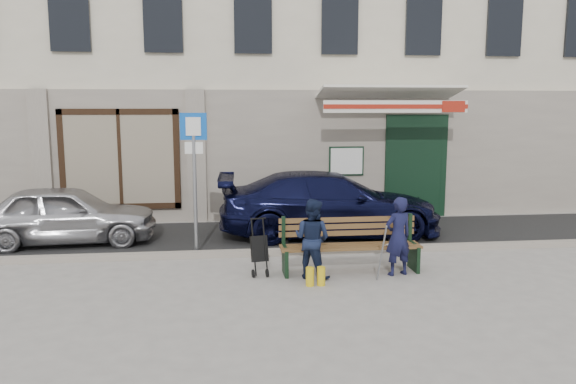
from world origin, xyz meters
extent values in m
plane|color=#9E9991|center=(0.00, 0.00, 0.00)|extent=(80.00, 80.00, 0.00)
cube|color=#282828|center=(0.00, 3.10, 0.01)|extent=(60.00, 3.20, 0.01)
cube|color=#9E9384|center=(0.00, 1.50, 0.06)|extent=(60.00, 0.18, 0.12)
cube|color=beige|center=(0.00, 8.50, 5.00)|extent=(20.00, 7.00, 10.00)
cube|color=#9E9384|center=(0.00, 4.96, 1.60)|extent=(20.00, 0.12, 3.20)
cube|color=maroon|center=(-3.20, 5.02, 1.55)|extent=(2.50, 0.12, 2.00)
cube|color=black|center=(4.10, 4.88, 1.30)|extent=(1.60, 0.10, 2.60)
cube|color=black|center=(4.10, 5.35, 1.20)|extent=(1.25, 0.90, 2.40)
cube|color=white|center=(2.30, 4.85, 1.45)|extent=(0.80, 0.03, 0.65)
cube|color=white|center=(3.20, 4.62, 3.08)|extent=(3.40, 1.72, 0.42)
cube|color=white|center=(3.20, 3.77, 2.80)|extent=(3.40, 0.05, 0.28)
cube|color=#A02113|center=(3.20, 3.74, 2.80)|extent=(3.40, 0.02, 0.10)
imported|color=#B8B7BD|center=(-4.00, 2.93, 0.61)|extent=(3.69, 1.67, 1.23)
imported|color=black|center=(1.53, 3.04, 0.70)|extent=(4.88, 2.11, 1.40)
cylinder|color=gray|center=(-1.30, 1.75, 1.29)|extent=(0.07, 0.07, 2.59)
cube|color=blue|center=(-1.30, 1.75, 2.44)|extent=(0.50, 0.10, 0.50)
cube|color=white|center=(-1.30, 1.72, 2.44)|extent=(0.28, 0.06, 0.34)
cube|color=white|center=(-1.30, 1.75, 2.04)|extent=(0.34, 0.08, 0.22)
cube|color=brown|center=(1.36, 0.26, 0.45)|extent=(2.40, 0.50, 0.04)
cube|color=brown|center=(1.36, 0.54, 0.74)|extent=(2.40, 0.10, 0.36)
cube|color=black|center=(0.24, 0.26, 0.23)|extent=(0.06, 0.50, 0.45)
cube|color=black|center=(2.48, 0.26, 0.23)|extent=(0.06, 0.50, 0.45)
cube|color=white|center=(2.11, 0.16, 0.48)|extent=(0.34, 0.25, 0.11)
cylinder|color=gray|center=(1.71, -0.41, 0.50)|extent=(0.07, 0.34, 0.96)
cylinder|color=gold|center=(0.56, -0.39, 0.15)|extent=(0.13, 0.13, 0.30)
cylinder|color=gold|center=(0.74, -0.39, 0.15)|extent=(0.13, 0.13, 0.30)
imported|color=#131536|center=(2.11, 0.02, 0.66)|extent=(0.55, 0.44, 1.33)
imported|color=#141D39|center=(0.66, 0.03, 0.66)|extent=(0.81, 0.79, 1.32)
cylinder|color=black|center=(-0.31, 0.15, 0.07)|extent=(0.06, 0.14, 0.14)
cylinder|color=black|center=(-0.07, 0.15, 0.07)|extent=(0.06, 0.14, 0.14)
cube|color=black|center=(-0.19, 0.34, 0.44)|extent=(0.31, 0.29, 0.46)
cylinder|color=black|center=(-0.19, 0.46, 0.93)|extent=(0.25, 0.07, 0.02)
camera|label=1|loc=(-0.78, -8.83, 2.82)|focal=35.00mm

